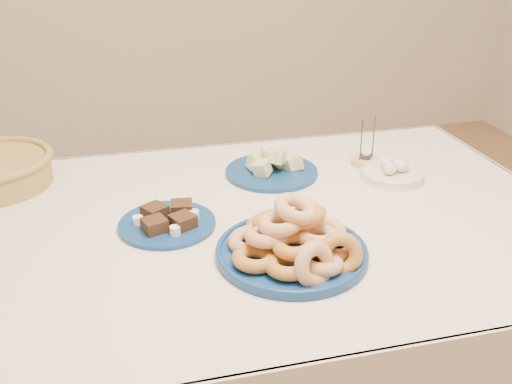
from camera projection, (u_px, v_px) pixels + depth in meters
dining_table at (252, 253)px, 1.54m from camera, size 1.71×1.11×0.75m
donut_platter at (294, 243)px, 1.31m from camera, size 0.43×0.43×0.16m
melon_plate at (273, 166)px, 1.75m from camera, size 0.36×0.36×0.10m
brownie_plate at (168, 221)px, 1.45m from camera, size 0.29×0.29×0.04m
candle_holder at (366, 160)px, 1.82m from camera, size 0.12×0.12×0.16m
egg_bowl at (392, 173)px, 1.71m from camera, size 0.25×0.25×0.06m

